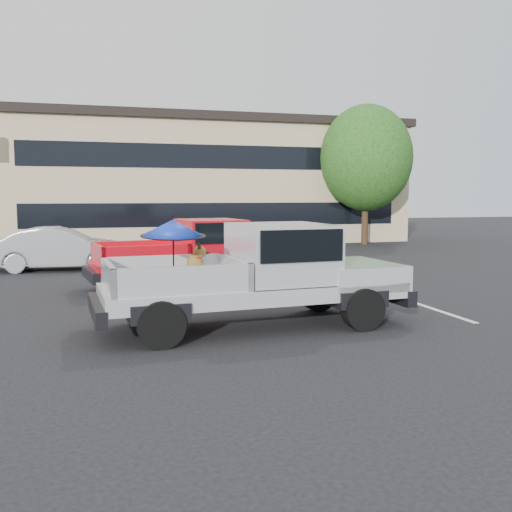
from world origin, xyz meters
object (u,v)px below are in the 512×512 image
object	(u,v)px
tree_right	(366,158)
tree_back	(260,162)
silver_pickup	(269,269)
silver_sedan	(61,249)
red_pickup	(205,250)

from	to	relation	value
tree_right	tree_back	bearing A→B (deg)	110.56
silver_pickup	silver_sedan	world-z (taller)	silver_pickup
silver_sedan	tree_back	bearing A→B (deg)	-33.31
tree_back	silver_sedan	bearing A→B (deg)	-127.43
tree_back	silver_sedan	size ratio (longest dim) A/B	1.69
tree_right	red_pickup	world-z (taller)	tree_right
tree_right	silver_sedan	xyz separation A→B (m)	(-13.89, -6.22, -3.51)
silver_pickup	tree_back	bearing A→B (deg)	70.44
tree_right	tree_back	size ratio (longest dim) A/B	0.95
silver_pickup	red_pickup	bearing A→B (deg)	89.41
tree_right	red_pickup	xyz separation A→B (m)	(-10.05, -10.68, -3.24)
tree_back	red_pickup	world-z (taller)	tree_back
tree_back	silver_pickup	distance (m)	24.76
tree_right	silver_sedan	bearing A→B (deg)	-155.86
tree_right	tree_back	distance (m)	8.55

